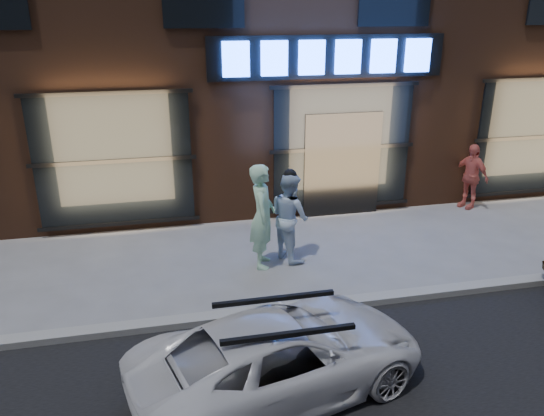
{
  "coord_description": "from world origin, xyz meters",
  "views": [
    {
      "loc": [
        -4.03,
        -7.14,
        4.67
      ],
      "look_at": [
        -2.14,
        1.6,
        1.2
      ],
      "focal_mm": 35.0,
      "sensor_mm": 36.0,
      "label": 1
    }
  ],
  "objects": [
    {
      "name": "ground",
      "position": [
        0.0,
        0.0,
        0.0
      ],
      "size": [
        90.0,
        90.0,
        0.0
      ],
      "primitive_type": "plane",
      "color": "slate",
      "rests_on": "ground"
    },
    {
      "name": "man_cap",
      "position": [
        -1.72,
        1.94,
        0.86
      ],
      "size": [
        0.92,
        1.02,
        1.73
      ],
      "primitive_type": "imported",
      "rotation": [
        0.0,
        0.0,
        1.95
      ],
      "color": "silver",
      "rests_on": "ground"
    },
    {
      "name": "passerby",
      "position": [
        3.19,
        3.7,
        0.79
      ],
      "size": [
        0.72,
        1.0,
        1.58
      ],
      "primitive_type": "imported",
      "rotation": [
        0.0,
        0.0,
        -1.16
      ],
      "color": "#DB695A",
      "rests_on": "ground"
    },
    {
      "name": "white_suv",
      "position": [
        -2.75,
        -1.74,
        0.53
      ],
      "size": [
        4.14,
        2.73,
        1.06
      ],
      "primitive_type": "imported",
      "rotation": [
        0.0,
        0.0,
        1.85
      ],
      "color": "silver",
      "rests_on": "ground"
    },
    {
      "name": "man_bowtie",
      "position": [
        -2.29,
        1.75,
        0.99
      ],
      "size": [
        0.62,
        0.81,
        1.99
      ],
      "primitive_type": "imported",
      "rotation": [
        0.0,
        0.0,
        1.36
      ],
      "color": "#B8F2CC",
      "rests_on": "ground"
    },
    {
      "name": "curb",
      "position": [
        0.0,
        0.0,
        0.06
      ],
      "size": [
        60.0,
        0.25,
        0.12
      ],
      "primitive_type": "cube",
      "color": "gray",
      "rests_on": "ground"
    }
  ]
}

